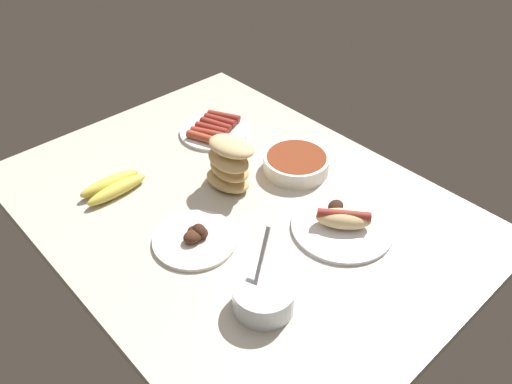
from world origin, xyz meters
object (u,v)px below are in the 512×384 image
(plate_grilled_meat, at_px, (195,238))
(plate_sausages, at_px, (214,129))
(bread_stack, at_px, (229,164))
(bowl_chili, at_px, (296,163))
(banana_bunch, at_px, (113,186))
(plate_hotdog_assembled, at_px, (342,223))
(bowl_coleslaw, at_px, (264,295))

(plate_grilled_meat, distance_m, plate_sausages, 0.47)
(plate_grilled_meat, bearing_deg, bread_stack, -61.80)
(plate_grilled_meat, bearing_deg, bowl_chili, -85.00)
(bread_stack, bearing_deg, bowl_chili, -112.13)
(plate_sausages, distance_m, banana_bunch, 0.38)
(banana_bunch, distance_m, bread_stack, 0.31)
(plate_sausages, distance_m, plate_hotdog_assembled, 0.55)
(banana_bunch, bearing_deg, bread_stack, -127.49)
(banana_bunch, distance_m, plate_hotdog_assembled, 0.60)
(banana_bunch, bearing_deg, bowl_coleslaw, -176.52)
(bowl_chili, distance_m, plate_hotdog_assembled, 0.26)
(plate_grilled_meat, xyz_separation_m, bread_stack, (0.11, -0.20, 0.06))
(bowl_chili, height_order, plate_hotdog_assembled, plate_hotdog_assembled)
(bowl_chili, xyz_separation_m, bowl_coleslaw, (-0.28, 0.39, 0.01))
(plate_sausages, relative_size, plate_hotdog_assembled, 0.84)
(bowl_coleslaw, bearing_deg, plate_sausages, -30.30)
(bread_stack, bearing_deg, bowl_coleslaw, 149.35)
(plate_grilled_meat, distance_m, bowl_coleslaw, 0.25)
(plate_grilled_meat, xyz_separation_m, plate_sausages, (0.34, -0.33, 0.00))
(plate_hotdog_assembled, bearing_deg, banana_bunch, 33.91)
(plate_grilled_meat, bearing_deg, plate_sausages, -44.40)
(plate_sausages, xyz_separation_m, bread_stack, (-0.23, 0.13, 0.06))
(bowl_chili, bearing_deg, bread_stack, 67.87)
(bowl_chili, bearing_deg, plate_sausages, 8.92)
(bowl_chili, relative_size, plate_hotdog_assembled, 0.73)
(plate_hotdog_assembled, bearing_deg, plate_grilled_meat, 54.53)
(plate_sausages, relative_size, bread_stack, 1.38)
(bread_stack, xyz_separation_m, bowl_coleslaw, (-0.36, 0.21, -0.04))
(plate_grilled_meat, relative_size, bowl_coleslaw, 1.32)
(bowl_chili, distance_m, bowl_coleslaw, 0.48)
(banana_bunch, height_order, bowl_chili, bowl_chili)
(plate_grilled_meat, xyz_separation_m, bowl_coleslaw, (-0.25, 0.01, 0.02))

